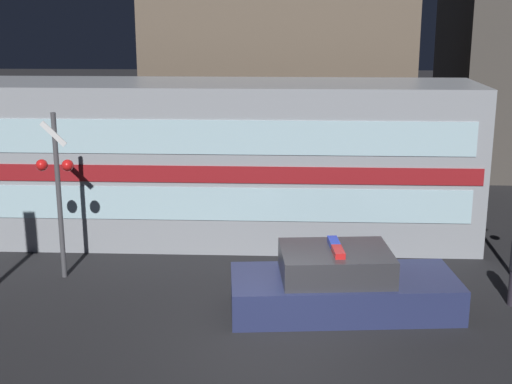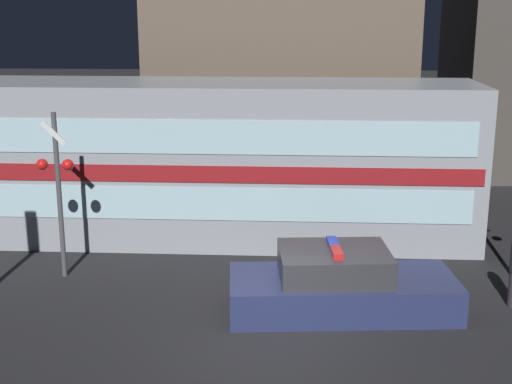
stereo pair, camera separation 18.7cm
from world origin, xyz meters
The scene contains 5 objects.
ground_plane centered at (0.00, 0.00, 0.00)m, with size 120.00×120.00×0.00m, color black.
train centered at (-2.49, 6.57, 2.09)m, with size 15.04×3.03×4.19m.
police_car centered at (1.28, 1.83, 0.54)m, with size 4.76×2.34×1.43m.
crossing_signal_far centered at (-5.00, 3.37, 2.27)m, with size 0.84×0.32×3.83m.
building_left centered at (-0.24, 12.62, 3.54)m, with size 8.69×4.49×7.08m.
Camera 1 is at (0.16, -11.85, 6.06)m, focal length 50.00 mm.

